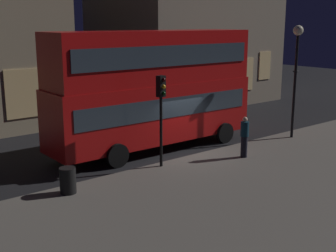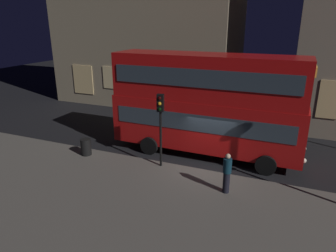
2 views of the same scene
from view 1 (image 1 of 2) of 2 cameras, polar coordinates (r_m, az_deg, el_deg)
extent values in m
plane|color=black|center=(20.79, 2.32, -3.60)|extent=(80.00, 80.00, 0.00)
cube|color=#5B564F|center=(17.54, 13.11, -6.94)|extent=(44.00, 8.94, 0.12)
cube|color=#F2D18C|center=(25.07, -17.72, 3.91)|extent=(2.02, 0.06, 2.59)
cube|color=#F2D18C|center=(28.92, 2.26, 6.39)|extent=(1.24, 0.06, 2.38)
cube|color=#F9E09E|center=(30.25, 5.04, 6.04)|extent=(1.24, 0.06, 2.01)
cube|color=#E5C67F|center=(31.61, 7.59, 6.40)|extent=(1.24, 0.06, 2.02)
cube|color=#F2D18C|center=(33.04, 9.92, 6.46)|extent=(1.24, 0.06, 2.31)
cube|color=#F2D18C|center=(34.46, 12.10, 7.47)|extent=(1.24, 0.06, 2.05)
cube|color=#B20F0F|center=(21.20, -1.86, 1.90)|extent=(10.30, 2.55, 2.69)
cube|color=#B20F0F|center=(20.85, -1.91, 8.71)|extent=(10.09, 2.50, 2.35)
cube|color=#2D3842|center=(21.13, -1.86, 2.79)|extent=(9.47, 2.60, 0.90)
cube|color=#2D3842|center=(20.85, -1.91, 9.04)|extent=(9.47, 2.60, 0.90)
cube|color=#F2D84C|center=(24.18, 7.99, 10.73)|extent=(0.09, 1.48, 0.44)
sphere|color=white|center=(25.30, 6.49, 1.35)|extent=(0.24, 0.24, 0.24)
sphere|color=white|center=(24.22, 9.16, 0.74)|extent=(0.24, 0.24, 0.24)
cylinder|color=black|center=(24.60, 2.93, 0.25)|extent=(1.02, 0.25, 1.02)
cylinder|color=black|center=(22.79, 7.18, -0.87)|extent=(1.02, 0.25, 1.02)
cylinder|color=black|center=(21.09, -10.10, -2.12)|extent=(1.02, 0.25, 1.02)
cylinder|color=black|center=(18.95, -6.40, -3.73)|extent=(1.02, 0.25, 1.02)
cylinder|color=black|center=(18.36, -0.88, -0.77)|extent=(0.12, 0.12, 2.90)
cube|color=black|center=(18.00, -0.90, 5.03)|extent=(0.35, 0.30, 0.85)
sphere|color=black|center=(17.86, -0.56, 5.84)|extent=(0.17, 0.17, 0.17)
sphere|color=orange|center=(17.90, -0.56, 4.99)|extent=(0.17, 0.17, 0.17)
sphere|color=black|center=(17.94, -0.56, 4.13)|extent=(0.17, 0.17, 0.17)
cylinder|color=black|center=(29.35, 8.10, 4.09)|extent=(0.12, 0.12, 2.89)
cube|color=black|center=(29.12, 8.22, 7.73)|extent=(0.34, 0.28, 0.85)
sphere|color=black|center=(29.19, 8.01, 8.29)|extent=(0.17, 0.17, 0.17)
sphere|color=orange|center=(29.21, 8.00, 7.76)|extent=(0.17, 0.17, 0.17)
sphere|color=black|center=(29.24, 7.98, 7.23)|extent=(0.17, 0.17, 0.17)
cylinder|color=black|center=(23.73, 15.69, 4.72)|extent=(0.14, 0.14, 5.19)
torus|color=black|center=(23.63, 15.81, 6.65)|extent=(0.28, 0.28, 0.06)
sphere|color=#F9EFC6|center=(23.51, 16.12, 11.53)|extent=(0.50, 0.50, 0.50)
cylinder|color=black|center=(20.12, 9.57, -2.58)|extent=(0.29, 0.29, 0.95)
cylinder|color=#0F2D3D|center=(19.92, 9.66, -0.38)|extent=(0.36, 0.36, 0.65)
sphere|color=beige|center=(19.83, 9.71, 0.84)|extent=(0.22, 0.22, 0.22)
cylinder|color=black|center=(16.14, -12.53, -6.72)|extent=(0.57, 0.57, 0.92)
camera|label=2|loc=(16.76, 48.69, 12.84)|focal=32.55mm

